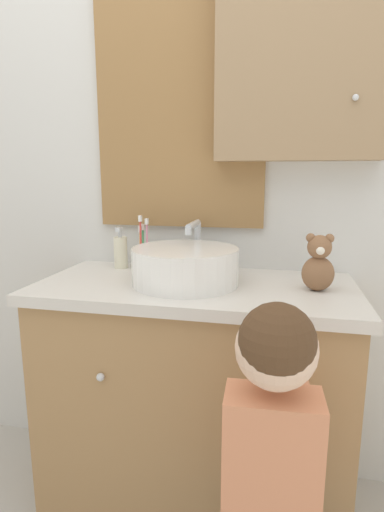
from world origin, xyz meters
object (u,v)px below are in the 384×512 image
object	(u,v)px
soap_dispenser	(121,252)
child_figure	(272,466)
sink_basin	(186,265)
teddy_bear	(318,264)
toothbrush_holder	(143,257)

from	to	relation	value
soap_dispenser	child_figure	size ratio (longest dim) A/B	0.17
sink_basin	child_figure	distance (m)	0.63
sink_basin	teddy_bear	size ratio (longest dim) A/B	2.27
teddy_bear	soap_dispenser	bearing A→B (deg)	167.18
teddy_bear	child_figure	bearing A→B (deg)	-104.00
toothbrush_holder	teddy_bear	bearing A→B (deg)	-14.71
child_figure	teddy_bear	size ratio (longest dim) A/B	5.32
sink_basin	child_figure	xyz separation A→B (m)	(0.29, -0.45, -0.33)
child_figure	teddy_bear	bearing A→B (deg)	76.00
toothbrush_holder	soap_dispenser	xyz separation A→B (m)	(-0.09, -0.00, 0.02)
soap_dispenser	child_figure	distance (m)	0.91
sink_basin	child_figure	bearing A→B (deg)	-56.99
toothbrush_holder	soap_dispenser	bearing A→B (deg)	-178.97
sink_basin	soap_dispenser	distance (m)	0.34
toothbrush_holder	child_figure	bearing A→B (deg)	-51.14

